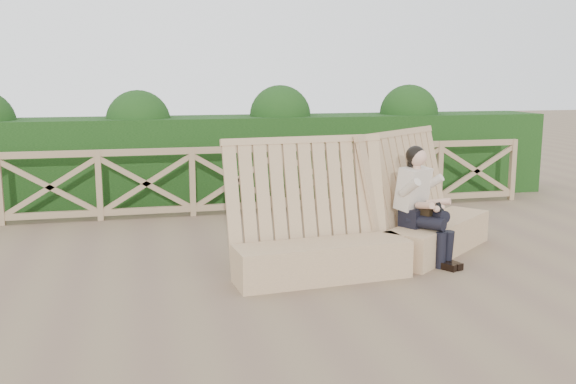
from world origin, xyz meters
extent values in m
plane|color=brown|center=(0.00, 0.00, 0.00)|extent=(60.00, 60.00, 0.00)
cube|color=#9B7F58|center=(0.38, -0.12, 0.21)|extent=(1.99, 0.68, 0.42)
cube|color=#9B7F58|center=(0.35, 0.15, 0.78)|extent=(1.98, 0.61, 1.54)
cube|color=#9B7F58|center=(2.11, 0.58, 0.21)|extent=(1.84, 1.60, 0.42)
cube|color=#9B7F58|center=(1.94, 0.79, 0.78)|extent=(1.80, 1.55, 1.54)
cube|color=black|center=(1.71, 0.39, 0.53)|extent=(0.45, 0.41, 0.22)
cube|color=#C2B3A0|center=(1.68, 0.43, 0.87)|extent=(0.50, 0.45, 0.53)
sphere|color=tan|center=(1.71, 0.39, 1.26)|extent=(0.29, 0.29, 0.21)
sphere|color=black|center=(1.69, 0.42, 1.28)|extent=(0.32, 0.32, 0.23)
cylinder|color=black|center=(1.73, 0.16, 0.51)|extent=(0.36, 0.48, 0.15)
cylinder|color=black|center=(1.86, 0.26, 0.58)|extent=(0.37, 0.48, 0.17)
cylinder|color=black|center=(1.84, -0.04, 0.21)|extent=(0.17, 0.17, 0.42)
cylinder|color=black|center=(1.95, 0.00, 0.21)|extent=(0.17, 0.17, 0.42)
cube|color=black|center=(1.88, -0.12, 0.04)|extent=(0.20, 0.26, 0.08)
cube|color=black|center=(1.98, -0.09, 0.04)|extent=(0.20, 0.26, 0.08)
cube|color=black|center=(1.81, 0.24, 0.63)|extent=(0.28, 0.24, 0.16)
cube|color=black|center=(1.88, 0.09, 0.69)|extent=(0.11, 0.11, 0.12)
cube|color=#836C4C|center=(0.00, 3.50, 1.05)|extent=(10.10, 0.07, 0.10)
cube|color=#836C4C|center=(0.00, 3.50, 0.12)|extent=(10.10, 0.07, 0.10)
cube|color=black|center=(0.00, 4.70, 0.75)|extent=(12.00, 1.20, 1.50)
camera|label=1|loc=(-1.58, -6.64, 2.22)|focal=40.00mm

